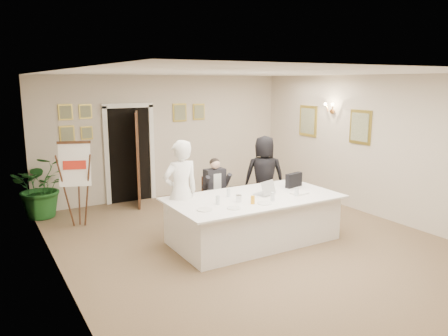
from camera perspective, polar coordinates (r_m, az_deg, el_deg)
floor at (r=7.55m, az=3.21°, el=-9.46°), size 7.00×7.00×0.00m
ceiling at (r=7.06m, az=3.47°, el=12.29°), size 6.00×7.00×0.02m
wall_back at (r=10.24m, az=-7.58°, el=4.06°), size 6.00×0.10×2.80m
wall_left at (r=6.08m, az=-20.94°, el=-1.57°), size 0.10×7.00×2.80m
wall_right at (r=9.17m, az=19.18°, el=2.68°), size 0.10×7.00×2.80m
doorway at (r=9.82m, az=-11.87°, el=1.50°), size 1.14×0.86×2.20m
pictures_back_wall at (r=9.89m, az=-11.88°, el=6.28°), size 3.40×0.06×0.80m
pictures_right_wall at (r=9.92m, az=13.93°, el=5.63°), size 0.06×2.20×0.80m
wall_sconce at (r=9.84m, az=13.73°, el=7.64°), size 0.20×0.30×0.24m
conference_table at (r=7.43m, az=3.84°, el=-6.61°), size 2.87×1.52×0.78m
seated_man at (r=8.33m, az=-1.08°, el=-2.91°), size 0.61×0.64×1.26m
flip_chart at (r=8.46m, az=-18.63°, el=-2.56°), size 0.57×0.44×1.58m
standing_man at (r=7.23m, az=-5.66°, el=-3.18°), size 0.66×0.46×1.75m
standing_woman at (r=8.73m, az=5.29°, el=-1.06°), size 0.95×0.84×1.62m
potted_palm at (r=9.37m, az=-22.70°, el=-2.21°), size 1.14×0.99×1.25m
laptop at (r=7.47m, az=5.28°, el=-2.39°), size 0.43×0.44×0.28m
laptop_bag at (r=8.05m, az=9.10°, el=-1.56°), size 0.38×0.18×0.26m
paper_stack at (r=7.60m, az=9.82°, el=-3.24°), size 0.31×0.24×0.03m
plate_left at (r=6.57m, az=-2.57°, el=-5.46°), size 0.29×0.29×0.01m
plate_mid at (r=6.65m, az=1.30°, el=-5.25°), size 0.24×0.24×0.01m
plate_near at (r=6.93m, az=5.32°, el=-4.60°), size 0.28×0.28×0.01m
glass_a at (r=6.84m, az=-0.82°, el=-4.21°), size 0.07×0.07×0.14m
glass_b at (r=7.08m, az=6.37°, el=-3.75°), size 0.08×0.08×0.14m
glass_c at (r=7.45m, az=9.48°, el=-3.09°), size 0.09×0.09×0.14m
glass_d at (r=7.28m, az=0.58°, el=-3.25°), size 0.06×0.06×0.14m
oj_glass at (r=6.89m, az=3.77°, el=-4.18°), size 0.07×0.07×0.13m
steel_jug at (r=7.00m, az=1.93°, el=-4.00°), size 0.11×0.11×0.11m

